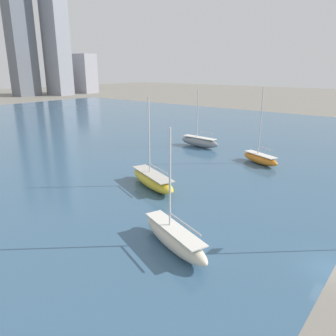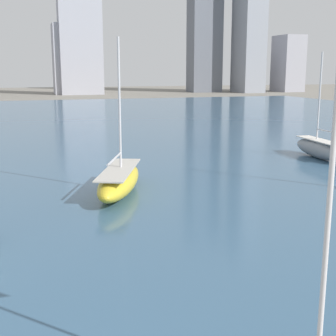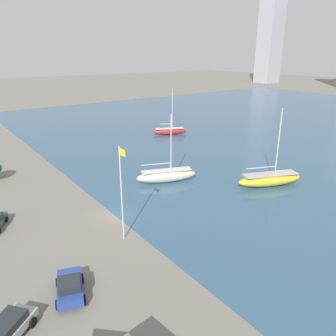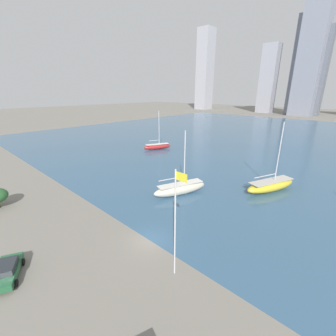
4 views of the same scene
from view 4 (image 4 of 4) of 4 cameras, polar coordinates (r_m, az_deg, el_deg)
name	(u,v)px [view 4 (image 4 of 4)]	position (r m, az deg, el deg)	size (l,w,h in m)	color
ground_plane	(149,240)	(27.12, -4.73, -17.82)	(500.00, 500.00, 0.00)	gray
harbor_water	(305,143)	(87.49, 31.48, 5.50)	(180.00, 140.00, 0.00)	#385B7A
flag_pole	(176,221)	(19.77, 1.94, -13.32)	(1.24, 0.14, 10.35)	silver
sailboat_yellow	(271,185)	(42.08, 24.62, -4.01)	(6.17, 10.40, 11.64)	yellow
sailboat_cream	(180,189)	(37.03, 3.12, -5.23)	(5.23, 9.48, 10.53)	beige
sailboat_red	(157,146)	(66.13, -2.74, 5.54)	(5.10, 8.28, 10.96)	#B72828
parked_sedan_green	(6,271)	(26.78, -35.86, -20.44)	(4.84, 3.69, 1.47)	#235B38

